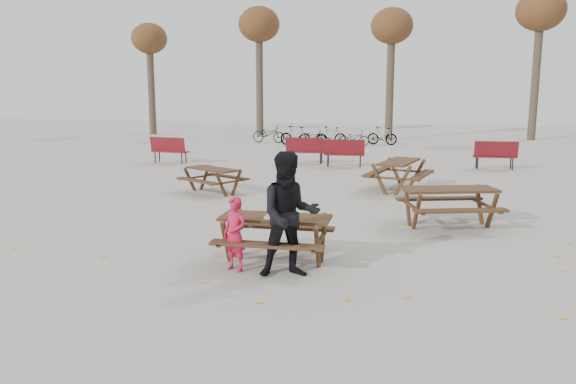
% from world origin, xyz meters
% --- Properties ---
extents(ground, '(80.00, 80.00, 0.00)m').
position_xyz_m(ground, '(0.00, 0.00, 0.00)').
color(ground, gray).
rests_on(ground, ground).
extents(main_picnic_table, '(1.80, 1.45, 0.78)m').
position_xyz_m(main_picnic_table, '(0.00, 0.00, 0.59)').
color(main_picnic_table, '#331D12').
rests_on(main_picnic_table, ground).
extents(food_tray, '(0.18, 0.11, 0.03)m').
position_xyz_m(food_tray, '(-0.04, -0.20, 0.79)').
color(food_tray, silver).
rests_on(food_tray, main_picnic_table).
extents(bread_roll, '(0.14, 0.06, 0.05)m').
position_xyz_m(bread_roll, '(-0.04, -0.20, 0.83)').
color(bread_roll, tan).
rests_on(bread_roll, food_tray).
extents(soda_bottle, '(0.07, 0.07, 0.17)m').
position_xyz_m(soda_bottle, '(0.00, -0.14, 0.85)').
color(soda_bottle, silver).
rests_on(soda_bottle, main_picnic_table).
extents(child, '(0.51, 0.43, 1.18)m').
position_xyz_m(child, '(-0.52, -0.57, 0.59)').
color(child, '#C2183E').
rests_on(child, ground).
extents(adult, '(1.12, 1.00, 1.92)m').
position_xyz_m(adult, '(0.38, -0.67, 0.96)').
color(adult, black).
rests_on(adult, ground).
extents(picnic_table_east, '(2.24, 1.99, 0.81)m').
position_xyz_m(picnic_table_east, '(2.98, 3.14, 0.41)').
color(picnic_table_east, '#331D12').
rests_on(picnic_table_east, ground).
extents(picnic_table_north, '(2.06, 1.95, 0.70)m').
position_xyz_m(picnic_table_north, '(-3.14, 5.79, 0.35)').
color(picnic_table_north, '#331D12').
rests_on(picnic_table_north, ground).
extents(picnic_table_far, '(2.01, 2.29, 0.85)m').
position_xyz_m(picnic_table_far, '(1.88, 7.29, 0.42)').
color(picnic_table_far, '#331D12').
rests_on(picnic_table_far, ground).
extents(park_bench_row, '(13.71, 1.58, 1.03)m').
position_xyz_m(park_bench_row, '(-0.93, 12.14, 0.52)').
color(park_bench_row, maroon).
rests_on(park_bench_row, ground).
extents(bicycle_row, '(7.82, 2.07, 1.01)m').
position_xyz_m(bicycle_row, '(-2.50, 20.21, 0.46)').
color(bicycle_row, black).
rests_on(bicycle_row, ground).
extents(tree_row, '(32.17, 3.52, 8.26)m').
position_xyz_m(tree_row, '(0.90, 25.15, 6.19)').
color(tree_row, '#382B21').
rests_on(tree_row, ground).
extents(fallen_leaves, '(11.00, 11.00, 0.01)m').
position_xyz_m(fallen_leaves, '(0.50, 2.50, 0.00)').
color(fallen_leaves, '#ACA129').
rests_on(fallen_leaves, ground).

